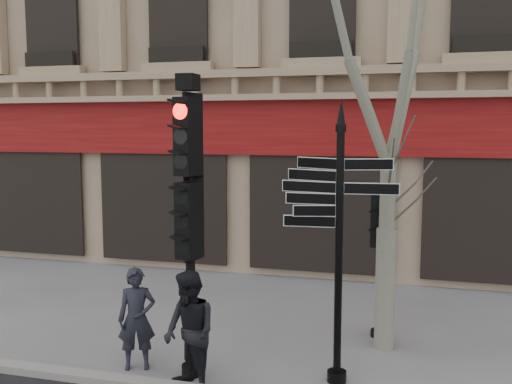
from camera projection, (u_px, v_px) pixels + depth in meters
ground at (269, 360)px, 8.86m from camera, size 80.00×80.00×0.00m
fingerpost at (340, 195)px, 7.82m from camera, size 1.84×1.84×3.99m
traffic_signal_main at (189, 189)px, 8.03m from camera, size 0.53×0.42×4.33m
traffic_signal_secondary at (380, 234)px, 9.66m from camera, size 0.51×0.43×2.58m
plane_tree at (393, 11)px, 8.77m from camera, size 2.89×2.89×7.67m
pedestrian_a at (137, 319)px, 8.49m from camera, size 0.66×0.56×1.53m
pedestrian_b at (190, 332)px, 7.73m from camera, size 1.03×1.00×1.68m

